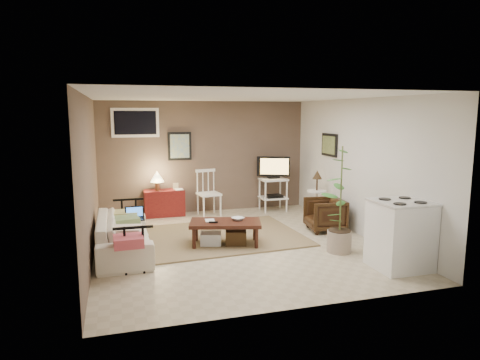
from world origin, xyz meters
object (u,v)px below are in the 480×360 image
object	(u,v)px
tv_stand	(273,182)
armchair	(325,213)
spindle_chair	(209,194)
stove	(400,235)
sofa	(123,229)
side_table	(317,190)
coffee_table	(225,231)
red_console	(164,200)
potted_plant	(341,196)

from	to	relation	value
tv_stand	armchair	world-z (taller)	tv_stand
spindle_chair	stove	distance (m)	4.27
sofa	stove	xyz separation A→B (m)	(3.68, -1.76, 0.09)
side_table	tv_stand	bearing A→B (deg)	115.73
coffee_table	stove	xyz separation A→B (m)	(2.09, -1.67, 0.24)
spindle_chair	side_table	distance (m)	2.26
red_console	spindle_chair	world-z (taller)	spindle_chair
armchair	stove	distance (m)	2.04
tv_stand	potted_plant	size ratio (longest dim) A/B	0.72
coffee_table	sofa	bearing A→B (deg)	176.79
potted_plant	stove	bearing A→B (deg)	-62.24
spindle_chair	tv_stand	xyz separation A→B (m)	(1.46, 0.01, 0.19)
stove	armchair	bearing A→B (deg)	92.73
potted_plant	spindle_chair	bearing A→B (deg)	115.88
side_table	spindle_chair	bearing A→B (deg)	151.76
sofa	red_console	world-z (taller)	red_console
sofa	armchair	world-z (taller)	sofa
spindle_chair	stove	xyz separation A→B (m)	(1.89, -3.83, 0.03)
spindle_chair	armchair	xyz separation A→B (m)	(1.80, -1.79, -0.12)
potted_plant	stove	size ratio (longest dim) A/B	1.74
spindle_chair	armchair	size ratio (longest dim) A/B	1.46
coffee_table	potted_plant	size ratio (longest dim) A/B	0.75
armchair	spindle_chair	bearing A→B (deg)	-128.13
sofa	spindle_chair	distance (m)	2.74
tv_stand	side_table	size ratio (longest dim) A/B	1.18
coffee_table	spindle_chair	xyz separation A→B (m)	(0.20, 2.16, 0.21)
stove	red_console	bearing A→B (deg)	125.09
sofa	armchair	bearing A→B (deg)	-85.57
side_table	sofa	bearing A→B (deg)	-165.05
coffee_table	tv_stand	bearing A→B (deg)	52.67
side_table	stove	bearing A→B (deg)	-91.87
spindle_chair	stove	size ratio (longest dim) A/B	1.00
tv_stand	stove	bearing A→B (deg)	-83.61
coffee_table	red_console	bearing A→B (deg)	107.27
coffee_table	red_console	world-z (taller)	red_console
sofa	tv_stand	xyz separation A→B (m)	(3.25, 2.09, 0.25)
sofa	side_table	size ratio (longest dim) A/B	1.94
spindle_chair	armchair	world-z (taller)	spindle_chair
red_console	potted_plant	size ratio (longest dim) A/B	0.57
coffee_table	potted_plant	bearing A→B (deg)	-26.16
sofa	potted_plant	xyz separation A→B (m)	(3.23, -0.89, 0.51)
sofa	spindle_chair	bearing A→B (deg)	-40.78
coffee_table	tv_stand	xyz separation A→B (m)	(1.66, 2.18, 0.40)
coffee_table	red_console	distance (m)	2.46
tv_stand	potted_plant	world-z (taller)	potted_plant
coffee_table	stove	world-z (taller)	stove
sofa	potted_plant	bearing A→B (deg)	-105.46
red_console	tv_stand	size ratio (longest dim) A/B	0.79
side_table	potted_plant	size ratio (longest dim) A/B	0.61
spindle_chair	side_table	world-z (taller)	side_table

